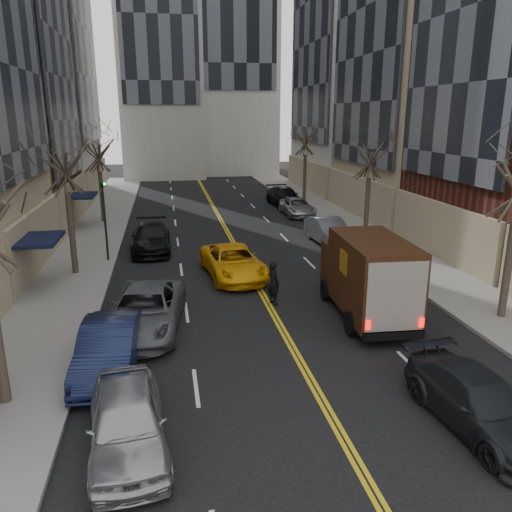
{
  "coord_description": "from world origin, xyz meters",
  "views": [
    {
      "loc": [
        -4.11,
        -5.39,
        7.88
      ],
      "look_at": [
        -0.53,
        14.24,
        2.2
      ],
      "focal_mm": 35.0,
      "sensor_mm": 36.0,
      "label": 1
    }
  ],
  "objects_px": {
    "taxi": "(233,262)",
    "pedestrian": "(274,283)",
    "observer_sedan": "(479,402)",
    "ups_truck": "(367,277)"
  },
  "relations": [
    {
      "from": "pedestrian",
      "to": "ups_truck",
      "type": "bearing_deg",
      "value": -146.25
    },
    {
      "from": "ups_truck",
      "to": "observer_sedan",
      "type": "bearing_deg",
      "value": -86.46
    },
    {
      "from": "ups_truck",
      "to": "pedestrian",
      "type": "bearing_deg",
      "value": 152.02
    },
    {
      "from": "taxi",
      "to": "observer_sedan",
      "type": "bearing_deg",
      "value": -77.76
    },
    {
      "from": "observer_sedan",
      "to": "taxi",
      "type": "xyz_separation_m",
      "value": [
        -4.57,
        13.54,
        0.06
      ]
    },
    {
      "from": "ups_truck",
      "to": "observer_sedan",
      "type": "distance_m",
      "value": 7.57
    },
    {
      "from": "ups_truck",
      "to": "observer_sedan",
      "type": "xyz_separation_m",
      "value": [
        0.02,
        -7.5,
        -0.98
      ]
    },
    {
      "from": "ups_truck",
      "to": "observer_sedan",
      "type": "height_order",
      "value": "ups_truck"
    },
    {
      "from": "observer_sedan",
      "to": "pedestrian",
      "type": "height_order",
      "value": "pedestrian"
    },
    {
      "from": "taxi",
      "to": "pedestrian",
      "type": "distance_m",
      "value": 4.18
    }
  ]
}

